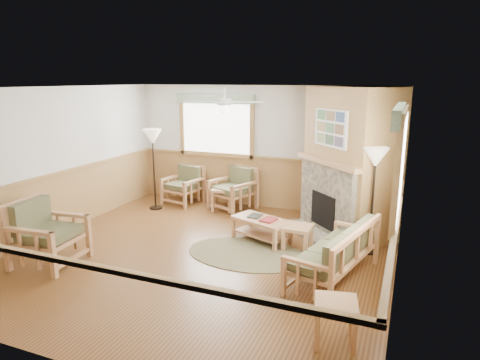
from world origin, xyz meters
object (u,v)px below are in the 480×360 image
at_px(armchair_back_right, 233,189).
at_px(end_table_chairs, 222,199).
at_px(armchair_left, 48,233).
at_px(floor_lamp_right, 372,201).
at_px(sofa, 334,252).
at_px(footstool, 298,237).
at_px(floor_lamp_left, 154,169).
at_px(armchair_back_left, 183,185).
at_px(end_table_sofa, 335,322).
at_px(coffee_table, 261,230).

bearing_deg(armchair_back_right, end_table_chairs, -111.28).
xyz_separation_m(armchair_left, floor_lamp_right, (4.59, 2.34, 0.38)).
xyz_separation_m(sofa, armchair_left, (-4.21, -1.13, 0.10)).
relative_size(sofa, footstool, 3.83).
distance_m(sofa, floor_lamp_left, 4.76).
xyz_separation_m(armchair_back_left, floor_lamp_right, (4.33, -1.40, 0.46)).
relative_size(end_table_chairs, floor_lamp_left, 0.28).
xyz_separation_m(floor_lamp_left, floor_lamp_right, (4.69, -0.78, -0.00)).
height_order(footstool, floor_lamp_left, floor_lamp_left).
bearing_deg(armchair_back_right, armchair_back_left, -158.01).
relative_size(armchair_back_left, end_table_chairs, 1.74).
xyz_separation_m(armchair_back_right, armchair_left, (-1.52, -3.74, 0.05)).
relative_size(armchair_back_right, end_table_sofa, 1.83).
distance_m(sofa, end_table_chairs, 3.76).
height_order(sofa, armchair_left, armchair_left).
height_order(end_table_chairs, end_table_sofa, end_table_sofa).
height_order(sofa, coffee_table, sofa).
height_order(armchair_back_left, end_table_sofa, armchair_back_left).
distance_m(armchair_back_right, floor_lamp_left, 1.78).
distance_m(armchair_back_right, coffee_table, 2.03).
bearing_deg(armchair_back_left, armchair_back_right, 11.51).
xyz_separation_m(end_table_sofa, footstool, (-1.06, 2.48, -0.05)).
bearing_deg(end_table_chairs, coffee_table, -45.10).
bearing_deg(coffee_table, floor_lamp_left, -177.82).
bearing_deg(floor_lamp_left, floor_lamp_right, -9.47).
bearing_deg(armchair_left, floor_lamp_left, -3.24).
bearing_deg(footstool, end_table_sofa, -66.82).
height_order(armchair_back_right, end_table_chairs, armchair_back_right).
distance_m(coffee_table, floor_lamp_right, 1.97).
height_order(armchair_left, end_table_sofa, armchair_left).
relative_size(coffee_table, floor_lamp_right, 0.58).
bearing_deg(armchair_back_right, sofa, -22.18).
bearing_deg(end_table_sofa, armchair_back_right, 125.57).
bearing_deg(armchair_back_right, coffee_table, -30.32).
distance_m(sofa, coffee_table, 1.79).
bearing_deg(footstool, floor_lamp_right, 14.01).
height_order(armchair_back_left, armchair_left, armchair_left).
height_order(armchair_back_right, armchair_left, armchair_left).
relative_size(end_table_sofa, floor_lamp_right, 0.28).
height_order(armchair_back_right, floor_lamp_right, floor_lamp_right).
height_order(sofa, armchair_back_left, armchair_back_left).
relative_size(end_table_chairs, floor_lamp_right, 0.28).
bearing_deg(footstool, sofa, -50.16).
xyz_separation_m(end_table_chairs, floor_lamp_right, (3.25, -1.22, 0.65)).
bearing_deg(end_table_chairs, footstool, -35.74).
relative_size(sofa, end_table_sofa, 3.52).
height_order(armchair_back_left, floor_lamp_right, floor_lamp_right).
xyz_separation_m(armchair_back_left, armchair_back_right, (1.25, 0.00, 0.03)).
bearing_deg(armchair_back_left, sofa, -22.03).
relative_size(coffee_table, end_table_chairs, 2.11).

